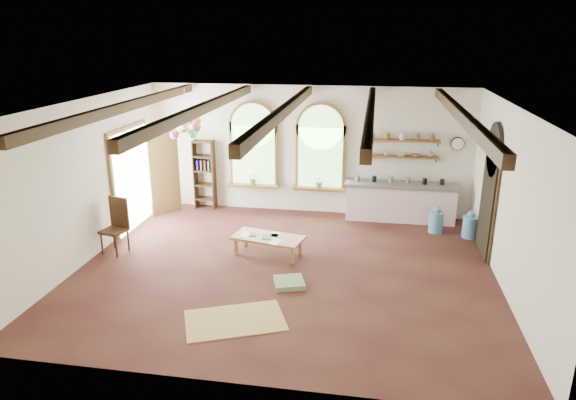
% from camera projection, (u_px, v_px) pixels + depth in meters
% --- Properties ---
extents(floor, '(8.00, 8.00, 0.00)m').
position_uv_depth(floor, '(285.00, 269.00, 10.04)').
color(floor, '#4C2A1F').
rests_on(floor, ground).
extents(ceiling_beams, '(6.20, 6.80, 0.18)m').
position_uv_depth(ceiling_beams, '(285.00, 110.00, 9.08)').
color(ceiling_beams, '#3A2412').
rests_on(ceiling_beams, ceiling).
extents(window_left, '(1.30, 0.28, 2.20)m').
position_uv_depth(window_left, '(254.00, 148.00, 12.97)').
color(window_left, brown).
rests_on(window_left, floor).
extents(window_right, '(1.30, 0.28, 2.20)m').
position_uv_depth(window_right, '(321.00, 150.00, 12.70)').
color(window_right, brown).
rests_on(window_right, floor).
extents(left_doorway, '(0.10, 1.90, 2.50)m').
position_uv_depth(left_doorway, '(132.00, 179.00, 11.99)').
color(left_doorway, brown).
rests_on(left_doorway, floor).
extents(right_doorway, '(0.10, 1.30, 2.40)m').
position_uv_depth(right_doorway, '(488.00, 202.00, 10.49)').
color(right_doorway, black).
rests_on(right_doorway, floor).
extents(kitchen_counter, '(2.68, 0.62, 0.94)m').
position_uv_depth(kitchen_counter, '(400.00, 201.00, 12.53)').
color(kitchen_counter, white).
rests_on(kitchen_counter, floor).
extents(wall_shelf_lower, '(1.70, 0.24, 0.04)m').
position_uv_depth(wall_shelf_lower, '(403.00, 157.00, 12.37)').
color(wall_shelf_lower, brown).
rests_on(wall_shelf_lower, wall_back).
extents(wall_shelf_upper, '(1.70, 0.24, 0.04)m').
position_uv_depth(wall_shelf_upper, '(404.00, 141.00, 12.24)').
color(wall_shelf_upper, brown).
rests_on(wall_shelf_upper, wall_back).
extents(wall_clock, '(0.32, 0.04, 0.32)m').
position_uv_depth(wall_clock, '(458.00, 144.00, 12.13)').
color(wall_clock, black).
rests_on(wall_clock, wall_back).
extents(bookshelf, '(0.53, 0.32, 1.80)m').
position_uv_depth(bookshelf, '(204.00, 175.00, 13.30)').
color(bookshelf, '#3A2412').
rests_on(bookshelf, floor).
extents(coffee_table, '(1.55, 0.95, 0.41)m').
position_uv_depth(coffee_table, '(268.00, 239.00, 10.57)').
color(coffee_table, '#AB744E').
rests_on(coffee_table, floor).
extents(side_chair, '(0.56, 0.56, 1.17)m').
position_uv_depth(side_chair, '(116.00, 237.00, 10.72)').
color(side_chair, '#3A2412').
rests_on(side_chair, floor).
extents(floor_mat, '(1.82, 1.50, 0.02)m').
position_uv_depth(floor_mat, '(235.00, 320.00, 8.24)').
color(floor_mat, tan).
rests_on(floor_mat, floor).
extents(floor_cushion, '(0.67, 0.67, 0.09)m').
position_uv_depth(floor_cushion, '(289.00, 282.00, 9.40)').
color(floor_cushion, '#6A8C60').
rests_on(floor_cushion, floor).
extents(water_jug_a, '(0.33, 0.33, 0.63)m').
position_uv_depth(water_jug_a, '(436.00, 221.00, 11.81)').
color(water_jug_a, '#5790BB').
rests_on(water_jug_a, floor).
extents(water_jug_b, '(0.33, 0.33, 0.64)m').
position_uv_depth(water_jug_b, '(470.00, 226.00, 11.51)').
color(water_jug_b, '#5790BB').
rests_on(water_jug_b, floor).
extents(balloon_cluster, '(0.65, 0.71, 1.14)m').
position_uv_depth(balloon_cluster, '(186.00, 126.00, 11.90)').
color(balloon_cluster, white).
rests_on(balloon_cluster, floor).
extents(table_book, '(0.20, 0.25, 0.02)m').
position_uv_depth(table_book, '(249.00, 234.00, 10.65)').
color(table_book, olive).
rests_on(table_book, coffee_table).
extents(tablet, '(0.21, 0.28, 0.01)m').
position_uv_depth(tablet, '(267.00, 237.00, 10.51)').
color(tablet, black).
rests_on(tablet, coffee_table).
extents(potted_plant_left, '(0.27, 0.23, 0.30)m').
position_uv_depth(potted_plant_left, '(253.00, 179.00, 13.11)').
color(potted_plant_left, '#598C4C').
rests_on(potted_plant_left, window_left).
extents(potted_plant_right, '(0.27, 0.23, 0.30)m').
position_uv_depth(potted_plant_right, '(319.00, 182.00, 12.84)').
color(potted_plant_right, '#598C4C').
rests_on(potted_plant_right, window_right).
extents(shelf_cup_a, '(0.12, 0.10, 0.10)m').
position_uv_depth(shelf_cup_a, '(371.00, 153.00, 12.46)').
color(shelf_cup_a, white).
rests_on(shelf_cup_a, wall_shelf_lower).
extents(shelf_cup_b, '(0.10, 0.10, 0.09)m').
position_uv_depth(shelf_cup_b, '(386.00, 154.00, 12.41)').
color(shelf_cup_b, beige).
rests_on(shelf_cup_b, wall_shelf_lower).
extents(shelf_bowl_a, '(0.22, 0.22, 0.05)m').
position_uv_depth(shelf_bowl_a, '(401.00, 155.00, 12.36)').
color(shelf_bowl_a, beige).
rests_on(shelf_bowl_a, wall_shelf_lower).
extents(shelf_bowl_b, '(0.20, 0.20, 0.06)m').
position_uv_depth(shelf_bowl_b, '(416.00, 155.00, 12.30)').
color(shelf_bowl_b, '#8C664C').
rests_on(shelf_bowl_b, wall_shelf_lower).
extents(shelf_vase, '(0.18, 0.18, 0.19)m').
position_uv_depth(shelf_vase, '(431.00, 153.00, 12.23)').
color(shelf_vase, slate).
rests_on(shelf_vase, wall_shelf_lower).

